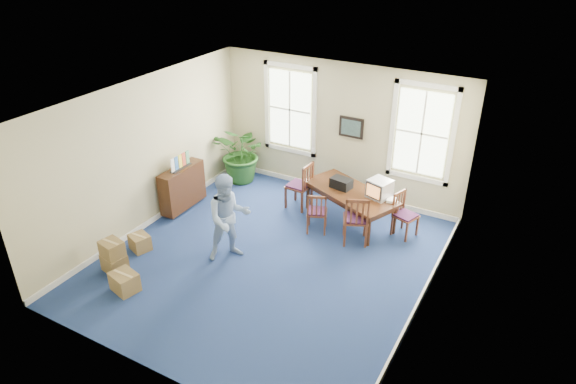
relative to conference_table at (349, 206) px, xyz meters
The scene contains 25 objects.
floor 2.32m from the conference_table, 110.08° to the right, with size 6.50×6.50×0.00m, color navy.
ceiling 3.64m from the conference_table, 110.08° to the right, with size 6.50×6.50×0.00m, color white.
wall_back 1.83m from the conference_table, 125.48° to the left, with size 6.50×6.50×0.00m, color #BCB389.
wall_front 5.59m from the conference_table, 98.28° to the right, with size 6.50×6.50×0.00m, color #BCB389.
wall_left 4.52m from the conference_table, 150.43° to the right, with size 6.50×6.50×0.00m, color #BCB389.
wall_right 3.32m from the conference_table, 44.13° to the right, with size 6.50×6.50×0.00m, color #BCB389.
baseboard_back 1.36m from the conference_table, 126.23° to the left, with size 6.00×0.04×0.12m, color white.
baseboard_left 4.34m from the conference_table, 150.23° to the right, with size 0.04×6.50×0.12m, color white.
baseboard_right 3.08m from the conference_table, 44.52° to the right, with size 0.04×6.50×0.12m, color white.
window_left 2.81m from the conference_table, 152.58° to the left, with size 1.40×0.12×2.20m, color white, non-canonical shape.
window_right 2.18m from the conference_table, 44.15° to the left, with size 1.40×0.12×2.20m, color white, non-canonical shape.
wall_picture 1.81m from the conference_table, 114.77° to the left, with size 0.58×0.06×0.48m, color black, non-canonical shape.
conference_table is the anchor object (origin of this frame).
crt_tv 0.85m from the conference_table, ahead, with size 0.44×0.48×0.40m, color #B7B7BC, non-canonical shape.
game_console 1.00m from the conference_table, ahead, with size 0.18×0.22×0.06m, color white.
equipment_bag 0.54m from the conference_table, 168.69° to the left, with size 0.45×0.29×0.22m, color black.
chair_near_left 0.86m from the conference_table, 120.96° to the right, with size 0.42×0.42×0.94m, color brown, non-canonical shape.
chair_near_right 0.87m from the conference_table, 59.04° to the right, with size 0.50×0.50×1.11m, color brown, non-canonical shape.
chair_end_left 1.28m from the conference_table, behind, with size 0.50×0.50×1.12m, color brown, non-canonical shape.
chair_end_right 1.27m from the conference_table, ahead, with size 0.43×0.43×0.97m, color brown, non-canonical shape.
man 2.89m from the conference_table, 121.83° to the right, with size 0.87×0.67×1.78m, color #8AA5CF.
credenza 3.79m from the conference_table, 158.97° to the right, with size 0.35×1.23×0.96m, color #3E200F.
brochure_rack 3.85m from the conference_table, 158.87° to the right, with size 0.14×0.78×0.34m, color #99999E, non-canonical shape.
potted_plant 3.18m from the conference_table, behind, with size 1.35×1.18×1.51m, color #204E19.
cardboard_boxes 4.82m from the conference_table, 128.28° to the right, with size 1.19×1.19×0.68m, color olive, non-canonical shape.
Camera 1 is at (4.35, -7.07, 5.93)m, focal length 32.00 mm.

